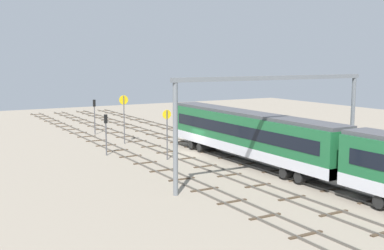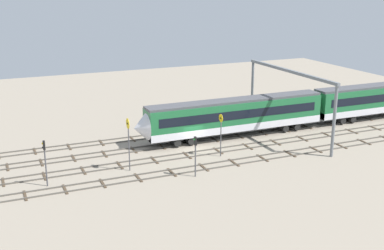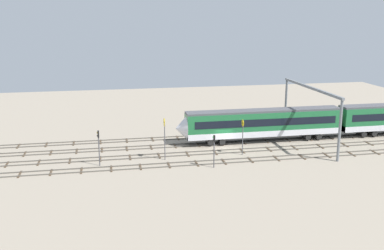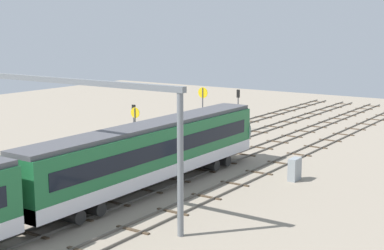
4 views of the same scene
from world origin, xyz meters
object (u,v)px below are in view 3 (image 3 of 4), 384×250
at_px(signal_light_trackside_departure, 214,146).
at_px(train, 335,121).
at_px(speed_sign_near_foreground, 165,132).
at_px(relay_cabinet, 201,126).
at_px(speed_sign_mid_trackside, 243,132).
at_px(overhead_gantry, 310,101).
at_px(signal_light_trackside_approach, 99,143).

bearing_deg(signal_light_trackside_departure, train, -154.86).
bearing_deg(speed_sign_near_foreground, relay_cabinet, -119.82).
bearing_deg(train, relay_cabinet, -20.60).
relative_size(speed_sign_near_foreground, speed_sign_mid_trackside, 1.15).
bearing_deg(speed_sign_mid_trackside, overhead_gantry, -161.33).
xyz_separation_m(speed_sign_mid_trackside, signal_light_trackside_departure, (5.13, 4.46, -0.43)).
distance_m(overhead_gantry, speed_sign_mid_trackside, 12.63).
distance_m(speed_sign_mid_trackside, signal_light_trackside_approach, 19.40).
xyz_separation_m(train, signal_light_trackside_approach, (36.36, 6.86, 0.37)).
bearing_deg(relay_cabinet, overhead_gantry, 146.84).
height_order(speed_sign_near_foreground, relay_cabinet, speed_sign_near_foreground).
bearing_deg(speed_sign_mid_trackside, speed_sign_near_foreground, 1.01).
height_order(overhead_gantry, signal_light_trackside_departure, overhead_gantry).
bearing_deg(train, signal_light_trackside_departure, 25.14).
distance_m(train, speed_sign_mid_trackside, 17.99).
relative_size(train, speed_sign_near_foreground, 8.81).
height_order(signal_light_trackside_approach, signal_light_trackside_departure, signal_light_trackside_approach).
distance_m(overhead_gantry, signal_light_trackside_approach, 31.51).
distance_m(overhead_gantry, speed_sign_near_foreground, 22.90).
height_order(train, relay_cabinet, train).
bearing_deg(relay_cabinet, speed_sign_mid_trackside, 102.64).
height_order(overhead_gantry, signal_light_trackside_approach, overhead_gantry).
bearing_deg(signal_light_trackside_departure, speed_sign_near_foreground, -36.88).
bearing_deg(relay_cabinet, speed_sign_near_foreground, 60.18).
distance_m(signal_light_trackside_approach, signal_light_trackside_departure, 14.68).
relative_size(signal_light_trackside_approach, relay_cabinet, 2.64).
distance_m(speed_sign_mid_trackside, signal_light_trackside_departure, 6.81).
distance_m(train, signal_light_trackside_approach, 37.00).
bearing_deg(overhead_gantry, speed_sign_near_foreground, 10.38).
xyz_separation_m(signal_light_trackside_approach, signal_light_trackside_departure, (-14.25, 3.51, -0.22)).
xyz_separation_m(speed_sign_near_foreground, signal_light_trackside_approach, (8.56, 0.76, -0.81)).
distance_m(speed_sign_near_foreground, signal_light_trackside_departure, 7.19).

